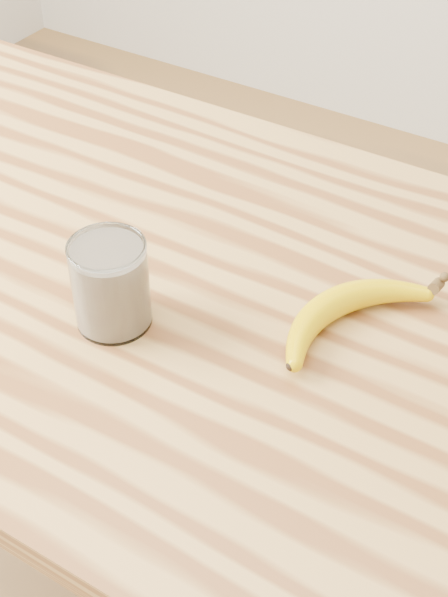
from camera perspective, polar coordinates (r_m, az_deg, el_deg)
The scene contains 3 objects.
table at distance 1.21m, azimuth -7.88°, elevation -1.02°, with size 1.20×0.80×0.90m.
smoothie_glass at distance 0.97m, azimuth -7.79°, elevation 0.94°, with size 0.09×0.09×0.11m.
banana at distance 1.01m, azimuth 7.53°, elevation -0.28°, with size 0.11×0.31×0.04m, color #CFA800, non-canonical shape.
Camera 1 is at (0.61, -0.66, 1.59)m, focal length 50.00 mm.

